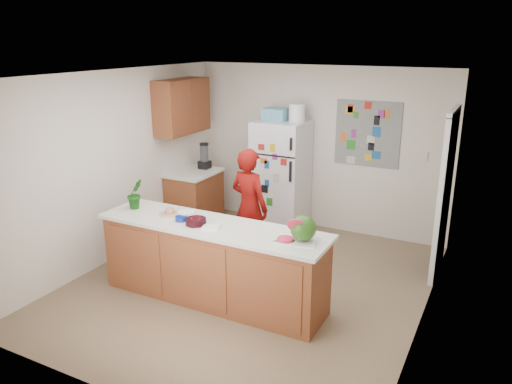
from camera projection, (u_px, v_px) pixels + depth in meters
The scene contains 26 objects.
floor at pixel (249, 285), 6.09m from camera, with size 4.00×4.50×0.02m, color brown.
wall_back at pixel (318, 149), 7.63m from camera, with size 4.00×0.02×2.50m, color beige.
wall_left at pixel (115, 166), 6.59m from camera, with size 0.02×4.50×2.50m, color beige.
wall_right at pixel (432, 214), 4.84m from camera, with size 0.02×4.50×2.50m, color beige.
ceiling at pixel (248, 74), 5.34m from camera, with size 4.00×4.50×0.02m, color white.
doorway at pixel (446, 195), 6.15m from camera, with size 0.03×0.85×2.04m, color black.
peninsula_base at pixel (213, 264), 5.62m from camera, with size 2.60×0.62×0.88m, color brown.
peninsula_top at pixel (212, 226), 5.48m from camera, with size 2.68×0.70×0.04m, color silver.
side_counter_base at pixel (195, 200), 7.84m from camera, with size 0.60×0.80×0.86m, color brown.
side_counter_top at pixel (194, 173), 7.71m from camera, with size 0.64×0.84×0.04m, color silver.
upper_cabinets at pixel (182, 106), 7.42m from camera, with size 0.35×1.00×0.80m, color brown.
refrigerator at pixel (281, 176), 7.63m from camera, with size 0.75×0.70×1.70m, color silver.
fridge_top_bin at pixel (276, 114), 7.39m from camera, with size 0.35×0.28×0.18m, color #5999B2.
photo_collage at pixel (367, 134), 7.20m from camera, with size 0.95×0.01×0.95m, color slate.
person at pixel (249, 207), 6.47m from camera, with size 0.57×0.37×1.55m, color #6C0B08.
blender_appliance at pixel (204, 157), 7.83m from camera, with size 0.13×0.13×0.38m, color black.
cutting_board at pixel (297, 241), 5.02m from camera, with size 0.41×0.30×0.01m, color silver.
watermelon at pixel (303, 228), 4.97m from camera, with size 0.26×0.26×0.26m, color #305E14.
watermelon_slice at pixel (285, 239), 5.02m from camera, with size 0.17×0.17×0.02m, color red.
cherry_bowl at pixel (196, 221), 5.46m from camera, with size 0.23×0.23×0.07m, color black.
white_bowl at pixel (186, 214), 5.71m from camera, with size 0.20×0.20×0.06m, color white.
cobalt_bowl at pixel (181, 219), 5.58m from camera, with size 0.14×0.14×0.05m, color navy.
plate at pixel (170, 214), 5.78m from camera, with size 0.25×0.25×0.02m, color beige.
paper_towel at pixel (211, 227), 5.37m from camera, with size 0.18×0.16×0.02m, color silver.
keys at pixel (278, 242), 4.99m from camera, with size 0.10×0.04×0.01m, color gray.
potted_plant at pixel (135, 194), 5.95m from camera, with size 0.20×0.16×0.36m, color #194614.
Camera 1 is at (2.58, -4.83, 2.89)m, focal length 35.00 mm.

